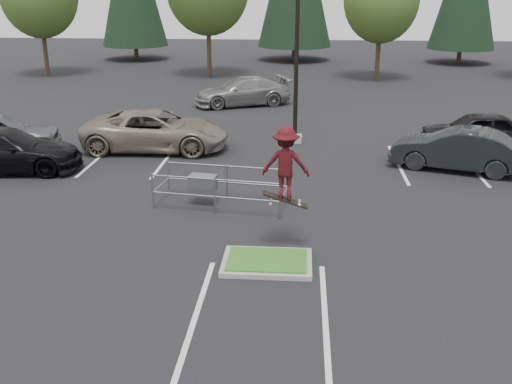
# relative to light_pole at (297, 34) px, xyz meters

# --- Properties ---
(ground) EXTENTS (120.00, 120.00, 0.00)m
(ground) POSITION_rel_light_pole_xyz_m (-0.50, -12.00, -4.56)
(ground) COLOR black
(ground) RESTS_ON ground
(grass_median) EXTENTS (2.20, 1.60, 0.16)m
(grass_median) POSITION_rel_light_pole_xyz_m (-0.50, -12.00, -4.48)
(grass_median) COLOR gray
(grass_median) RESTS_ON ground
(stall_lines) EXTENTS (22.62, 17.60, 0.01)m
(stall_lines) POSITION_rel_light_pole_xyz_m (-1.85, -5.98, -4.56)
(stall_lines) COLOR silver
(stall_lines) RESTS_ON ground
(light_pole) EXTENTS (0.70, 0.60, 10.12)m
(light_pole) POSITION_rel_light_pole_xyz_m (0.00, 0.00, 0.00)
(light_pole) COLOR gray
(light_pole) RESTS_ON ground
(decid_c) EXTENTS (5.12, 5.12, 8.38)m
(decid_c) POSITION_rel_light_pole_xyz_m (5.49, 17.83, 0.69)
(decid_c) COLOR #38281C
(decid_c) RESTS_ON ground
(cart_corral) EXTENTS (4.15, 1.97, 1.13)m
(cart_corral) POSITION_rel_light_pole_xyz_m (-2.60, -7.94, -3.85)
(cart_corral) COLOR gray
(cart_corral) RESTS_ON ground
(skateboarder) EXTENTS (1.21, 0.73, 2.10)m
(skateboarder) POSITION_rel_light_pole_xyz_m (-0.11, -11.00, -2.25)
(skateboarder) COLOR black
(skateboarder) RESTS_ON ground
(car_l_tan) EXTENTS (5.96, 2.84, 1.64)m
(car_l_tan) POSITION_rel_light_pole_xyz_m (-5.69, -1.71, -3.74)
(car_l_tan) COLOR gray
(car_l_tan) RESTS_ON ground
(car_l_black) EXTENTS (5.61, 2.77, 1.57)m
(car_l_black) POSITION_rel_light_pole_xyz_m (-10.50, -5.00, -3.78)
(car_l_black) COLOR black
(car_l_black) RESTS_ON ground
(car_r_charc) EXTENTS (5.01, 3.11, 1.56)m
(car_r_charc) POSITION_rel_light_pole_xyz_m (6.00, -3.58, -3.78)
(car_r_charc) COLOR black
(car_r_charc) RESTS_ON ground
(car_r_black) EXTENTS (4.49, 1.84, 1.52)m
(car_r_black) POSITION_rel_light_pole_xyz_m (7.50, -0.50, -3.80)
(car_r_black) COLOR black
(car_r_black) RESTS_ON ground
(car_far_silver) EXTENTS (5.78, 4.02, 1.55)m
(car_far_silver) POSITION_rel_light_pole_xyz_m (-2.96, 7.96, -3.78)
(car_far_silver) COLOR gray
(car_far_silver) RESTS_ON ground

